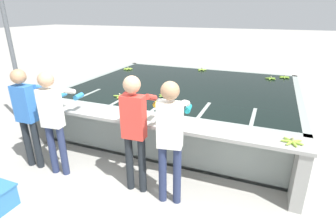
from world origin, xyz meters
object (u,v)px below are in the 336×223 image
(worker_1, at_px, (53,115))
(banana_bunch_floating_0, at_px, (165,96))
(banana_bunch_floating_3, at_px, (120,96))
(banana_bunch_floating_4, at_px, (284,77))
(banana_bunch_floating_1, at_px, (271,78))
(knife_0, at_px, (173,125))
(support_post_left, at_px, (13,57))
(worker_2, at_px, (135,124))
(banana_bunch_ledge_0, at_px, (139,117))
(banana_bunch_ledge_1, at_px, (292,142))
(worker_3, at_px, (170,133))
(worker_0, at_px, (27,110))
(banana_bunch_floating_5, at_px, (128,69))
(banana_bunch_floating_2, at_px, (202,70))

(worker_1, relative_size, banana_bunch_floating_0, 5.98)
(banana_bunch_floating_3, distance_m, banana_bunch_floating_4, 4.21)
(worker_1, relative_size, banana_bunch_floating_3, 5.98)
(banana_bunch_floating_1, relative_size, knife_0, 0.79)
(banana_bunch_floating_4, relative_size, support_post_left, 0.09)
(worker_2, xyz_separation_m, knife_0, (0.39, 0.43, -0.12))
(banana_bunch_ledge_0, height_order, banana_bunch_ledge_1, same)
(worker_1, bearing_deg, worker_3, 0.95)
(banana_bunch_floating_4, bearing_deg, worker_3, -108.25)
(worker_0, relative_size, worker_1, 1.00)
(worker_2, height_order, worker_3, worker_2)
(worker_0, xyz_separation_m, banana_bunch_floating_4, (3.88, 4.32, -0.08))
(banana_bunch_floating_3, distance_m, banana_bunch_ledge_0, 1.21)
(banana_bunch_floating_1, bearing_deg, worker_1, -126.61)
(worker_3, relative_size, banana_bunch_floating_5, 6.14)
(banana_bunch_floating_1, bearing_deg, banana_bunch_floating_5, -175.50)
(worker_3, bearing_deg, banana_bunch_ledge_1, 20.06)
(support_post_left, bearing_deg, banana_bunch_floating_4, 30.37)
(worker_0, xyz_separation_m, knife_0, (2.30, 0.51, -0.08))
(worker_2, height_order, banana_bunch_floating_5, worker_2)
(banana_bunch_floating_2, distance_m, banana_bunch_floating_3, 3.14)
(banana_bunch_ledge_0, height_order, support_post_left, support_post_left)
(worker_0, height_order, support_post_left, support_post_left)
(banana_bunch_floating_3, height_order, banana_bunch_ledge_1, banana_bunch_ledge_1)
(worker_2, bearing_deg, worker_3, -5.87)
(worker_3, height_order, banana_bunch_ledge_0, worker_3)
(banana_bunch_floating_1, bearing_deg, worker_0, -131.33)
(worker_3, bearing_deg, worker_1, -179.05)
(worker_1, height_order, banana_bunch_floating_5, worker_1)
(worker_2, height_order, banana_bunch_floating_0, worker_2)
(banana_bunch_ledge_0, bearing_deg, knife_0, -4.32)
(worker_2, bearing_deg, banana_bunch_floating_5, 121.33)
(banana_bunch_floating_4, xyz_separation_m, knife_0, (-1.57, -3.81, -0.01))
(banana_bunch_floating_4, bearing_deg, support_post_left, -149.63)
(banana_bunch_floating_5, height_order, banana_bunch_ledge_1, banana_bunch_ledge_1)
(worker_1, bearing_deg, knife_0, 16.39)
(worker_1, xyz_separation_m, banana_bunch_floating_0, (1.11, 1.78, -0.08))
(banana_bunch_floating_2, bearing_deg, worker_1, -104.57)
(worker_2, bearing_deg, knife_0, 47.77)
(banana_bunch_floating_0, distance_m, banana_bunch_ledge_1, 2.56)
(worker_3, distance_m, banana_bunch_floating_1, 4.18)
(banana_bunch_floating_1, distance_m, banana_bunch_ledge_1, 3.51)
(banana_bunch_ledge_1, distance_m, support_post_left, 5.54)
(worker_3, height_order, banana_bunch_floating_5, worker_3)
(banana_bunch_floating_5, bearing_deg, banana_bunch_floating_4, 7.83)
(worker_3, relative_size, banana_bunch_ledge_1, 6.17)
(banana_bunch_ledge_0, xyz_separation_m, support_post_left, (-3.27, 0.59, 0.66))
(worker_2, distance_m, worker_3, 0.55)
(banana_bunch_floating_4, xyz_separation_m, banana_bunch_floating_5, (-4.19, -0.58, -0.00))
(worker_3, xyz_separation_m, banana_bunch_floating_4, (1.42, 4.30, -0.11))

